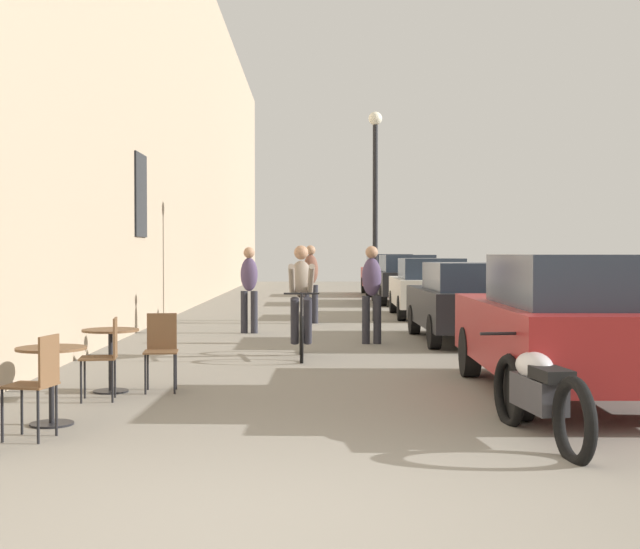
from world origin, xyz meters
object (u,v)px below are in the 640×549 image
at_px(parked_motorcycle, 539,393).
at_px(parked_car_fourth, 405,278).
at_px(parked_car_second, 466,301).
at_px(pedestrian_near, 372,289).
at_px(street_lamp, 375,189).
at_px(cafe_chair_mid_toward_street, 161,346).
at_px(cyclist_on_bicycle, 301,304).
at_px(cafe_chair_near_toward_street, 38,379).
at_px(parked_car_nearest, 569,324).
at_px(parked_car_third, 429,287).
at_px(parked_car_fifth, 388,274).
at_px(pedestrian_mid, 249,285).
at_px(pedestrian_far, 311,279).
at_px(cafe_table_near, 51,369).
at_px(cafe_table_mid, 111,347).
at_px(cafe_chair_mid_toward_wall, 105,352).

bearing_deg(parked_motorcycle, parked_car_fourth, 87.08).
bearing_deg(parked_car_second, parked_motorcycle, -95.92).
bearing_deg(pedestrian_near, street_lamp, 85.15).
xyz_separation_m(cafe_chair_mid_toward_street, parked_car_fourth, (4.68, 17.34, 0.29)).
bearing_deg(street_lamp, cyclist_on_bicycle, -103.15).
xyz_separation_m(cafe_chair_near_toward_street, parked_car_nearest, (5.16, 2.10, 0.30)).
distance_m(cafe_chair_mid_toward_street, cyclist_on_bicycle, 3.61).
bearing_deg(parked_motorcycle, parked_car_third, 85.99).
xyz_separation_m(cafe_chair_mid_toward_street, parked_car_second, (4.51, 5.52, 0.22)).
bearing_deg(cyclist_on_bicycle, parked_car_fifth, 81.15).
distance_m(pedestrian_mid, parked_car_third, 6.03).
relative_size(pedestrian_far, parked_car_nearest, 0.40).
xyz_separation_m(cafe_table_near, cafe_table_mid, (0.10, 1.89, 0.00)).
relative_size(cafe_table_mid, parked_car_fifth, 0.16).
bearing_deg(pedestrian_mid, pedestrian_near, -41.71).
distance_m(cafe_chair_mid_toward_street, pedestrian_near, 5.88).
bearing_deg(parked_car_third, cafe_chair_mid_toward_wall, -112.88).
relative_size(pedestrian_near, parked_car_second, 0.43).
relative_size(cafe_chair_mid_toward_wall, parked_car_fourth, 0.20).
height_order(cafe_table_near, cyclist_on_bicycle, cyclist_on_bicycle).
distance_m(street_lamp, parked_motorcycle, 13.24).
bearing_deg(parked_car_second, cafe_table_near, -124.68).
xyz_separation_m(cafe_chair_near_toward_street, pedestrian_mid, (1.08, 9.80, 0.45)).
bearing_deg(parked_motorcycle, cafe_table_near, 170.61).
xyz_separation_m(cyclist_on_bicycle, street_lamp, (1.64, 7.04, 2.30)).
xyz_separation_m(cafe_chair_mid_toward_wall, street_lamp, (3.71, 10.90, 2.59)).
relative_size(pedestrian_near, parked_car_nearest, 0.39).
bearing_deg(parked_car_fifth, parked_car_second, -90.42).
xyz_separation_m(cafe_chair_near_toward_street, pedestrian_far, (2.30, 12.20, 0.48)).
distance_m(cafe_chair_mid_toward_wall, pedestrian_near, 6.67).
bearing_deg(cafe_chair_mid_toward_street, cafe_chair_mid_toward_wall, -127.74).
height_order(cafe_chair_mid_toward_street, cafe_chair_mid_toward_wall, same).
relative_size(cafe_table_near, parked_motorcycle, 0.34).
bearing_deg(parked_motorcycle, street_lamp, 91.95).
height_order(cafe_chair_mid_toward_wall, parked_car_third, parked_car_third).
bearing_deg(parked_car_second, cafe_chair_mid_toward_street, -129.25).
bearing_deg(cyclist_on_bicycle, parked_car_fourth, 77.58).
distance_m(cafe_table_near, pedestrian_far, 11.82).
bearing_deg(parked_car_second, parked_car_nearest, -89.50).
height_order(cafe_chair_mid_toward_street, parked_car_fourth, parked_car_fourth).
bearing_deg(cafe_chair_mid_toward_street, parked_car_second, 50.75).
bearing_deg(street_lamp, cafe_table_mid, -110.08).
bearing_deg(cafe_table_mid, cafe_chair_mid_toward_street, 7.62).
bearing_deg(parked_motorcycle, cafe_table_mid, 148.33).
height_order(cafe_table_mid, parked_car_third, parked_car_third).
bearing_deg(parked_car_nearest, street_lamp, 97.12).
height_order(cafe_chair_near_toward_street, cafe_chair_mid_toward_street, same).
bearing_deg(pedestrian_mid, cafe_chair_near_toward_street, -96.29).
bearing_deg(parked_car_nearest, pedestrian_mid, 117.89).
xyz_separation_m(cafe_table_mid, parked_car_nearest, (5.13, -0.42, 0.29)).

